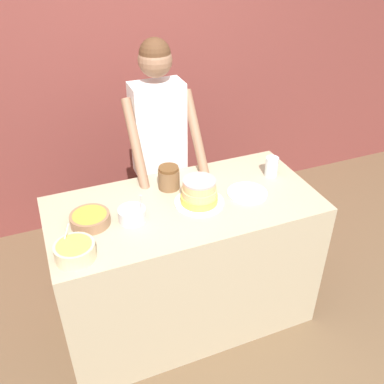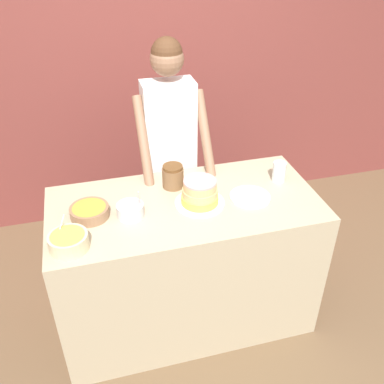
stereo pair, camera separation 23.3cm
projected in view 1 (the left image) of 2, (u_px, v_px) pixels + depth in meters
ground_plane at (207, 357)px, 2.62m from camera, size 14.00×14.00×0.00m
wall_back at (120, 66)px, 3.23m from camera, size 10.00×0.05×2.60m
counter at (185, 263)px, 2.65m from camera, size 1.53×0.73×0.91m
person_baker at (159, 139)px, 2.76m from camera, size 0.45×0.46×1.69m
cake at (199, 193)px, 2.37m from camera, size 0.28×0.28×0.15m
frosting_bowl_yellow at (75, 251)px, 2.00m from camera, size 0.19×0.19×0.15m
frosting_bowl_orange at (90, 219)px, 2.23m from camera, size 0.21×0.21×0.06m
frosting_bowl_pink at (132, 214)px, 2.25m from camera, size 0.15×0.15×0.18m
drinking_glass at (272, 167)px, 2.62m from camera, size 0.08×0.08×0.12m
ceramic_plate at (247, 193)px, 2.48m from camera, size 0.23×0.23×0.01m
stoneware_jar at (169, 178)px, 2.50m from camera, size 0.13×0.13×0.14m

